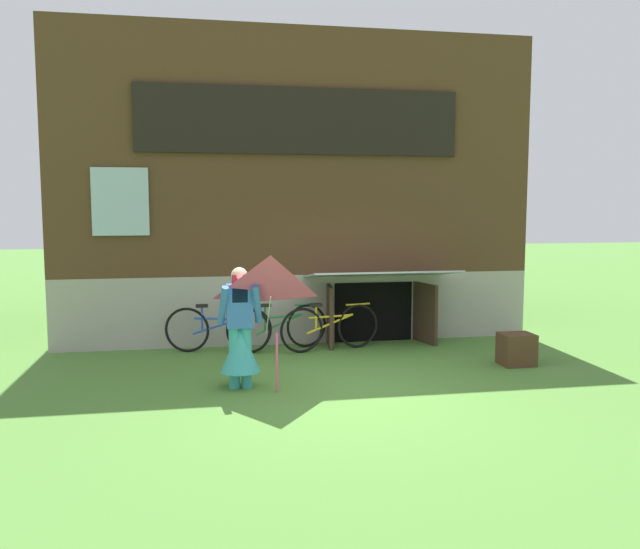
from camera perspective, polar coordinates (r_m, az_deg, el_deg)
ground_plane at (r=8.59m, az=1.42°, el=-10.21°), size 60.00×60.00×0.00m
log_house at (r=13.52m, az=-3.23°, el=7.33°), size 8.37×5.80×5.41m
person at (r=8.65m, az=-7.01°, el=-5.51°), size 0.61×0.52×1.61m
kite at (r=8.01m, az=-4.33°, el=-1.56°), size 1.00×0.99×1.69m
bicycle_yellow at (r=10.86m, az=0.89°, el=-4.63°), size 1.74×0.42×0.80m
bicycle_green at (r=10.88m, az=-3.60°, el=-4.64°), size 1.69×0.57×0.80m
bicycle_blue at (r=10.80m, az=-8.98°, el=-4.77°), size 1.72×0.48×0.80m
wooden_crate at (r=10.34m, az=16.83°, el=-6.29°), size 0.49×0.42×0.48m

